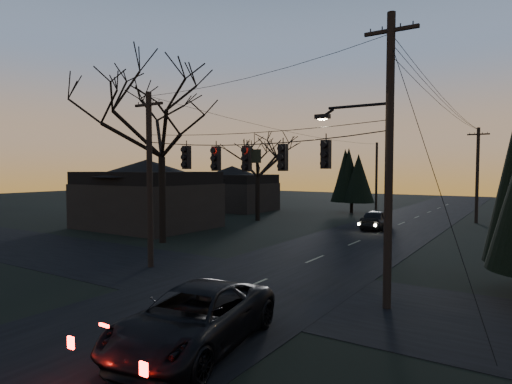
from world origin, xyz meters
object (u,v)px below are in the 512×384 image
Objects in this scene: utility_pole_right at (387,308)px; utility_pole_far_r at (476,223)px; sedan_oncoming_a at (376,220)px; suv_near at (194,319)px; utility_pole_left at (151,267)px; bare_tree_left at (161,122)px; utility_pole_far_l at (376,210)px.

utility_pole_right reaches higher than utility_pole_far_r.
utility_pole_far_r reaches higher than sedan_oncoming_a.
utility_pole_far_r is 34.26m from suv_near.
utility_pole_left is 30.27m from utility_pole_far_r.
suv_near is at bearing -119.18° from utility_pole_right.
suv_near is at bearing -95.69° from utility_pole_far_r.
utility_pole_right reaches higher than suv_near.
bare_tree_left is 2.46× the size of sedan_oncoming_a.
suv_near is at bearing -42.07° from bare_tree_left.
utility_pole_far_l is 42.86m from suv_near.
utility_pole_far_l is 31.93m from bare_tree_left.
utility_pole_far_l is at bearing 92.17° from suv_near.
bare_tree_left is at bearing 130.53° from utility_pole_left.
utility_pole_left is 1.48× the size of suv_near.
bare_tree_left reaches higher than sedan_oncoming_a.
utility_pole_far_l is at bearing -76.31° from sedan_oncoming_a.
utility_pole_right is 7.01m from suv_near.
suv_near is 1.26× the size of sedan_oncoming_a.
utility_pole_far_l is (-11.50, 36.00, 0.00)m from utility_pole_right.
utility_pole_far_l is at bearing 81.43° from bare_tree_left.
sedan_oncoming_a is (-2.90, 25.29, -0.02)m from suv_near.
suv_near is at bearing -79.10° from utility_pole_far_l.
utility_pole_far_l is (0.00, 36.00, 0.00)m from utility_pole_left.
utility_pole_right is at bearing -72.28° from utility_pole_far_l.
bare_tree_left is (-16.11, 5.39, 7.83)m from utility_pole_right.
sedan_oncoming_a is (9.81, 13.82, -7.06)m from bare_tree_left.
utility_pole_right is 2.20× the size of sedan_oncoming_a.
utility_pole_far_r is 28.85m from bare_tree_left.
utility_pole_left is 1.06× the size of utility_pole_far_l.
bare_tree_left is (-4.61, -30.61, 7.83)m from utility_pole_far_l.
utility_pole_left is 0.76× the size of bare_tree_left.
bare_tree_left is (-4.61, 5.39, 7.83)m from utility_pole_left.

